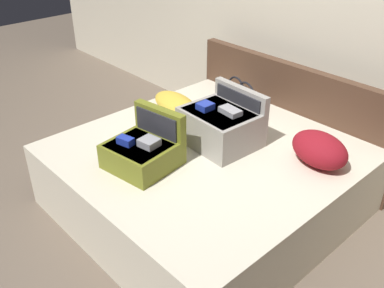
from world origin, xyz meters
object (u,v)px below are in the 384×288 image
at_px(pillow_near_headboard, 319,149).
at_px(hard_case_large, 221,124).
at_px(pillow_center_head, 175,104).
at_px(hard_case_medium, 144,150).
at_px(bed, 206,179).
at_px(duffel_bag, 241,99).

bearing_deg(pillow_near_headboard, hard_case_large, -156.31).
bearing_deg(pillow_center_head, hard_case_medium, -55.81).
distance_m(hard_case_large, pillow_near_headboard, 0.69).
bearing_deg(bed, hard_case_large, 89.89).
height_order(hard_case_large, duffel_bag, hard_case_large).
bearing_deg(hard_case_large, pillow_near_headboard, 26.77).
xyz_separation_m(hard_case_large, pillow_near_headboard, (0.63, 0.28, -0.04)).
height_order(hard_case_medium, pillow_center_head, hard_case_medium).
xyz_separation_m(duffel_bag, pillow_near_headboard, (0.87, -0.21, -0.00)).
xyz_separation_m(hard_case_large, pillow_center_head, (-0.60, 0.09, -0.08)).
height_order(bed, pillow_center_head, pillow_center_head).
bearing_deg(hard_case_medium, duffel_bag, 87.24).
bearing_deg(hard_case_large, pillow_center_head, 174.25).
bearing_deg(pillow_near_headboard, duffel_bag, 166.38).
bearing_deg(duffel_bag, pillow_center_head, -131.61).
distance_m(hard_case_medium, duffel_bag, 1.07).
distance_m(hard_case_large, duffel_bag, 0.55).
height_order(bed, hard_case_large, hard_case_large).
distance_m(hard_case_large, pillow_center_head, 0.61).
bearing_deg(duffel_bag, bed, -68.52).
xyz_separation_m(bed, hard_case_large, (0.00, 0.14, 0.40)).
height_order(duffel_bag, pillow_near_headboard, duffel_bag).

